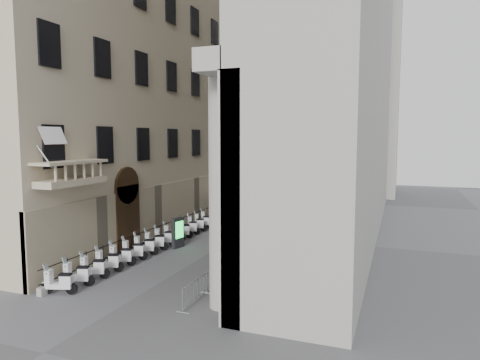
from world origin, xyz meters
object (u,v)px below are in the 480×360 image
object	(u,v)px
street_lamp	(241,166)
pedestrian_b	(294,212)
security_tent	(240,187)
info_kiosk	(178,233)
scooter_0	(60,294)
pedestrian_a	(274,207)

from	to	relation	value
street_lamp	pedestrian_b	size ratio (longest dim) A/B	4.86
security_tent	info_kiosk	xyz separation A→B (m)	(-0.10, -11.62, -1.85)
scooter_0	info_kiosk	xyz separation A→B (m)	(1.10, 9.63, 1.04)
info_kiosk	pedestrian_a	size ratio (longest dim) A/B	1.13
info_kiosk	pedestrian_b	bearing A→B (deg)	80.36
security_tent	pedestrian_a	world-z (taller)	security_tent
scooter_0	pedestrian_a	distance (m)	23.18
scooter_0	info_kiosk	world-z (taller)	info_kiosk
security_tent	street_lamp	size ratio (longest dim) A/B	0.52
street_lamp	pedestrian_a	world-z (taller)	street_lamp
info_kiosk	pedestrian_b	distance (m)	12.97
info_kiosk	security_tent	bearing A→B (deg)	103.45
scooter_0	security_tent	size ratio (longest dim) A/B	0.35
scooter_0	security_tent	bearing A→B (deg)	-21.68
security_tent	street_lamp	bearing A→B (deg)	-46.07
scooter_0	info_kiosk	bearing A→B (deg)	-24.98
street_lamp	pedestrian_a	size ratio (longest dim) A/B	4.48
security_tent	info_kiosk	distance (m)	11.76
security_tent	scooter_0	bearing A→B (deg)	-93.23
pedestrian_b	security_tent	bearing A→B (deg)	30.52
scooter_0	pedestrian_b	size ratio (longest dim) A/B	0.89
security_tent	info_kiosk	size ratio (longest dim) A/B	2.06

